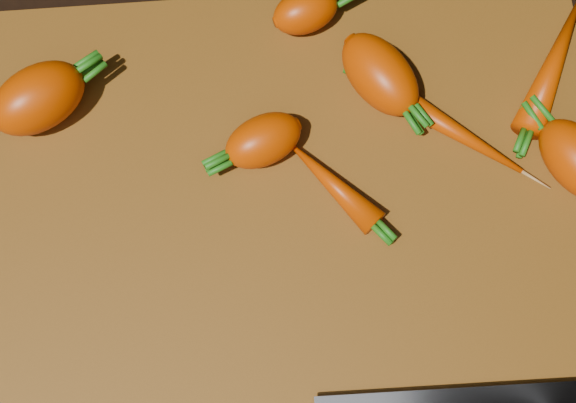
{
  "coord_description": "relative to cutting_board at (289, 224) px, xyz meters",
  "views": [
    {
      "loc": [
        -0.01,
        -0.17,
        0.59
      ],
      "look_at": [
        0.0,
        0.01,
        0.03
      ],
      "focal_mm": 50.0,
      "sensor_mm": 36.0,
      "label": 1
    }
  ],
  "objects": [
    {
      "name": "carrot_7",
      "position": [
        0.04,
        0.02,
        0.02
      ],
      "size": [
        0.07,
        0.08,
        0.02
      ],
      "primitive_type": "ellipsoid",
      "rotation": [
        0.0,
        0.0,
        2.27
      ],
      "color": "#C63B00",
      "rests_on": "cutting_board"
    },
    {
      "name": "carrot_1",
      "position": [
        0.08,
        0.11,
        0.03
      ],
      "size": [
        0.08,
        0.09,
        0.05
      ],
      "primitive_type": "ellipsoid",
      "rotation": [
        0.0,
        0.0,
        -1.02
      ],
      "color": "#C63B00",
      "rests_on": "cutting_board"
    },
    {
      "name": "carrot_6",
      "position": [
        0.12,
        0.07,
        0.02
      ],
      "size": [
        0.13,
        0.11,
        0.02
      ],
      "primitive_type": "ellipsoid",
      "rotation": [
        0.0,
        0.0,
        -0.68
      ],
      "color": "#C63B00",
      "rests_on": "cutting_board"
    },
    {
      "name": "carrot_3",
      "position": [
        0.03,
        0.17,
        0.02
      ],
      "size": [
        0.06,
        0.05,
        0.04
      ],
      "primitive_type": "ellipsoid",
      "rotation": [
        0.0,
        0.0,
        0.33
      ],
      "color": "#C63B00",
      "rests_on": "cutting_board"
    },
    {
      "name": "ground",
      "position": [
        0.0,
        0.0,
        -0.01
      ],
      "size": [
        2.0,
        2.0,
        0.01
      ],
      "primitive_type": "cube",
      "color": "black"
    },
    {
      "name": "carrot_5",
      "position": [
        0.22,
        0.11,
        0.02
      ],
      "size": [
        0.08,
        0.12,
        0.03
      ],
      "primitive_type": "ellipsoid",
      "rotation": [
        0.0,
        0.0,
        1.06
      ],
      "color": "#C63B00",
      "rests_on": "cutting_board"
    },
    {
      "name": "carrot_2",
      "position": [
        -0.02,
        0.06,
        0.03
      ],
      "size": [
        0.07,
        0.06,
        0.04
      ],
      "primitive_type": "ellipsoid",
      "rotation": [
        0.0,
        0.0,
        3.54
      ],
      "color": "#C63B00",
      "rests_on": "cutting_board"
    },
    {
      "name": "cutting_board",
      "position": [
        0.0,
        0.0,
        0.0
      ],
      "size": [
        0.5,
        0.4,
        0.01
      ],
      "primitive_type": "cube",
      "color": "brown",
      "rests_on": "ground"
    },
    {
      "name": "carrot_0",
      "position": [
        -0.18,
        0.11,
        0.03
      ],
      "size": [
        0.09,
        0.08,
        0.05
      ],
      "primitive_type": "ellipsoid",
      "rotation": [
        0.0,
        0.0,
        0.54
      ],
      "color": "#C63B00",
      "rests_on": "cutting_board"
    }
  ]
}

